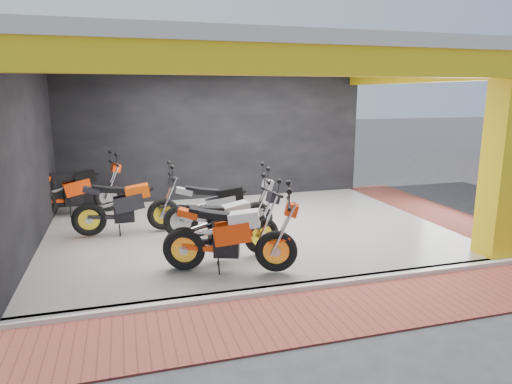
# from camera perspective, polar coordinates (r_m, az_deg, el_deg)

# --- Properties ---
(ground) EXTENTS (80.00, 80.00, 0.00)m
(ground) POSITION_cam_1_polar(r_m,az_deg,el_deg) (7.84, 2.70, -9.25)
(ground) COLOR #2D2D30
(ground) RESTS_ON ground
(showroom_floor) EXTENTS (8.00, 6.00, 0.10)m
(showroom_floor) POSITION_cam_1_polar(r_m,az_deg,el_deg) (9.63, -1.20, -4.79)
(showroom_floor) COLOR beige
(showroom_floor) RESTS_ON ground
(showroom_ceiling) EXTENTS (8.40, 6.40, 0.20)m
(showroom_ceiling) POSITION_cam_1_polar(r_m,az_deg,el_deg) (9.24, -1.31, 16.76)
(showroom_ceiling) COLOR beige
(showroom_ceiling) RESTS_ON corner_column
(back_wall) EXTENTS (8.20, 0.20, 3.50)m
(back_wall) POSITION_cam_1_polar(r_m,az_deg,el_deg) (12.28, -5.08, 6.95)
(back_wall) COLOR black
(back_wall) RESTS_ON ground
(left_wall) EXTENTS (0.20, 6.20, 3.50)m
(left_wall) POSITION_cam_1_polar(r_m,az_deg,el_deg) (9.12, -27.03, 3.84)
(left_wall) COLOR black
(left_wall) RESTS_ON ground
(corner_column) EXTENTS (0.50, 0.50, 3.50)m
(corner_column) POSITION_cam_1_polar(r_m,az_deg,el_deg) (8.77, 28.47, 3.41)
(corner_column) COLOR yellow
(corner_column) RESTS_ON ground
(header_beam_front) EXTENTS (8.40, 0.30, 0.40)m
(header_beam_front) POSITION_cam_1_polar(r_m,az_deg,el_deg) (6.38, 6.06, 16.03)
(header_beam_front) COLOR yellow
(header_beam_front) RESTS_ON corner_column
(header_beam_right) EXTENTS (0.30, 6.40, 0.40)m
(header_beam_right) POSITION_cam_1_polar(r_m,az_deg,el_deg) (10.97, 19.95, 13.77)
(header_beam_right) COLOR yellow
(header_beam_right) RESTS_ON corner_column
(floor_kerb) EXTENTS (8.00, 0.20, 0.10)m
(floor_kerb) POSITION_cam_1_polar(r_m,az_deg,el_deg) (6.94, 5.51, -11.79)
(floor_kerb) COLOR beige
(floor_kerb) RESTS_ON ground
(paver_front) EXTENTS (9.00, 1.40, 0.03)m
(paver_front) POSITION_cam_1_polar(r_m,az_deg,el_deg) (6.32, 8.23, -14.79)
(paver_front) COLOR maroon
(paver_front) RESTS_ON ground
(paver_right) EXTENTS (1.40, 7.00, 0.03)m
(paver_right) POSITION_cam_1_polar(r_m,az_deg,el_deg) (11.80, 21.93, -2.68)
(paver_right) COLOR maroon
(paver_right) RESTS_ON ground
(moto_hero) EXTENTS (2.39, 1.52, 1.37)m
(moto_hero) POSITION_cam_1_polar(r_m,az_deg,el_deg) (7.08, 2.56, -4.93)
(moto_hero) COLOR #EE3B0A
(moto_hero) RESTS_ON showroom_floor
(moto_row_a) EXTENTS (2.27, 1.10, 1.33)m
(moto_row_a) POSITION_cam_1_polar(r_m,az_deg,el_deg) (7.88, 0.72, -3.25)
(moto_row_a) COLOR black
(moto_row_a) RESTS_ON showroom_floor
(moto_row_b) EXTENTS (2.34, 1.13, 1.38)m
(moto_row_b) POSITION_cam_1_polar(r_m,az_deg,el_deg) (8.90, -0.01, -1.30)
(moto_row_b) COLOR #9A9CA1
(moto_row_b) RESTS_ON showroom_floor
(moto_row_c) EXTENTS (2.21, 0.83, 1.35)m
(moto_row_c) POSITION_cam_1_polar(r_m,az_deg,el_deg) (9.43, -11.57, -0.86)
(moto_row_c) COLOR black
(moto_row_c) RESTS_ON showroom_floor
(moto_row_d) EXTENTS (2.38, 1.35, 1.37)m
(moto_row_d) POSITION_cam_1_polar(r_m,az_deg,el_deg) (11.37, -18.11, 1.06)
(moto_row_d) COLOR #EF390A
(moto_row_d) RESTS_ON showroom_floor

